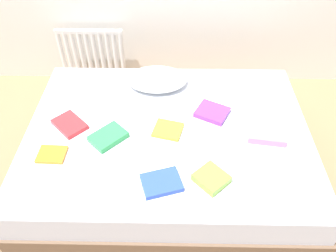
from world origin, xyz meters
TOP-DOWN VIEW (x-y plane):
  - ground_plane at (0.00, 0.00)m, footprint 8.00×8.00m
  - bed at (0.00, 0.00)m, footprint 2.00×1.50m
  - radiator at (-0.77, 1.20)m, footprint 0.64×0.04m
  - pillow at (-0.10, 0.51)m, footprint 0.48×0.35m
  - textbook_yellow at (-0.00, -0.02)m, footprint 0.23×0.21m
  - textbook_orange at (-0.74, -0.26)m, footprint 0.18×0.15m
  - textbook_green at (-0.40, -0.10)m, footprint 0.28×0.28m
  - textbook_lime at (0.27, -0.44)m, footprint 0.24×0.24m
  - textbook_purple at (0.32, 0.16)m, footprint 0.28×0.27m
  - textbook_blue at (-0.03, -0.47)m, footprint 0.27×0.23m
  - textbook_pink at (0.66, -0.08)m, footprint 0.27×0.17m
  - textbook_red at (-0.69, 0.02)m, footprint 0.28×0.28m

SIDE VIEW (x-z plane):
  - ground_plane at x=0.00m, z-range 0.00..0.00m
  - bed at x=0.00m, z-range 0.00..0.50m
  - radiator at x=-0.77m, z-range 0.11..0.61m
  - textbook_orange at x=-0.74m, z-range 0.50..0.52m
  - textbook_yellow at x=0.00m, z-range 0.50..0.52m
  - textbook_red at x=-0.69m, z-range 0.50..0.53m
  - textbook_blue at x=-0.03m, z-range 0.50..0.53m
  - textbook_purple at x=0.32m, z-range 0.50..0.54m
  - textbook_green at x=-0.40m, z-range 0.50..0.54m
  - textbook_pink at x=0.66m, z-range 0.50..0.55m
  - textbook_lime at x=0.27m, z-range 0.50..0.55m
  - pillow at x=-0.10m, z-range 0.50..0.60m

